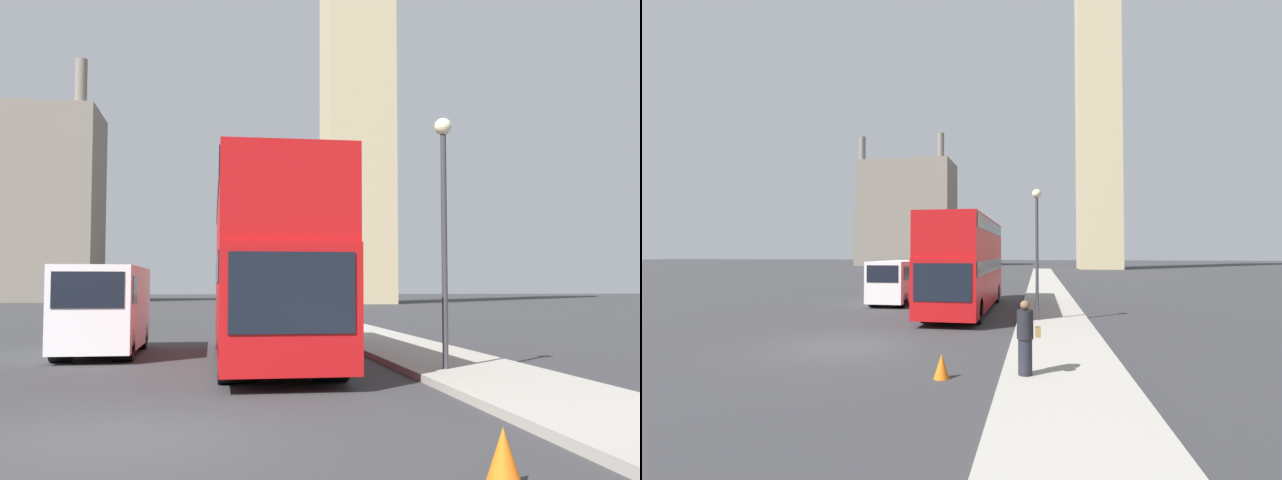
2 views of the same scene
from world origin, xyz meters
TOP-DOWN VIEW (x-y plane):
  - ground_plane at (0.00, 0.00)m, footprint 300.00×300.00m
  - sidewalk_strip at (6.39, 0.00)m, footprint 2.78×120.00m
  - building_block_distant at (-22.56, 78.15)m, footprint 20.26×11.14m
  - red_double_decker_bus at (2.38, 8.25)m, footprint 2.51×10.62m
  - white_van at (-1.83, 10.54)m, footprint 1.97×5.18m
  - street_lamp at (5.77, 5.03)m, footprint 0.36×0.36m
  - traffic_cone at (3.68, -2.82)m, footprint 0.36×0.36m

SIDE VIEW (x-z plane):
  - ground_plane at x=0.00m, z-range 0.00..0.00m
  - sidewalk_strip at x=6.39m, z-range 0.00..0.15m
  - traffic_cone at x=3.68m, z-range 0.00..0.55m
  - white_van at x=-1.83m, z-range 0.09..2.44m
  - red_double_decker_bus at x=2.38m, z-range 0.25..4.65m
  - street_lamp at x=5.77m, z-range 1.01..6.21m
  - building_block_distant at x=-22.56m, z-range -2.44..25.12m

